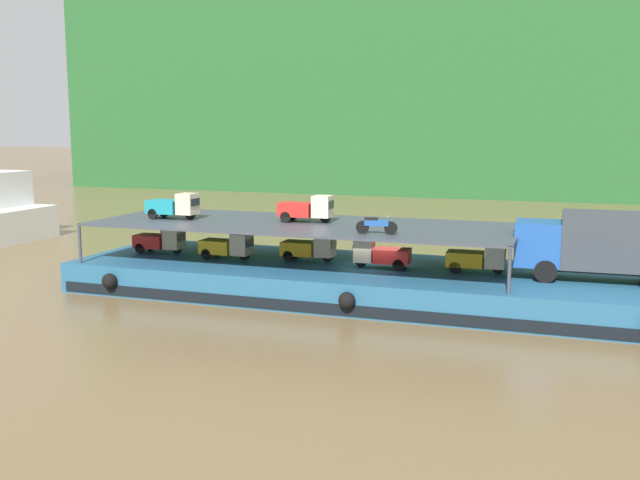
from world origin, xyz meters
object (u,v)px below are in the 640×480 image
mini_truck_lower_aft (227,246)px  mini_truck_upper_stern (174,206)px  mini_truck_lower_mid (310,248)px  cargo_barge (374,282)px  mini_truck_lower_fore (381,254)px  mini_truck_upper_mid (307,209)px  covered_lorry (599,244)px  mini_truck_lower_bow (477,258)px  motorcycle_upper_port (376,225)px  mini_truck_lower_stern (160,240)px

mini_truck_lower_aft → mini_truck_upper_stern: mini_truck_upper_stern is taller
mini_truck_lower_mid → mini_truck_upper_stern: mini_truck_upper_stern is taller
cargo_barge → mini_truck_lower_fore: (0.34, -0.08, 1.44)m
mini_truck_upper_stern → mini_truck_upper_mid: 7.16m
covered_lorry → mini_truck_upper_stern: mini_truck_upper_stern is taller
mini_truck_lower_bow → motorcycle_upper_port: 5.30m
mini_truck_upper_mid → mini_truck_lower_fore: bearing=-9.5°
mini_truck_lower_aft → mini_truck_upper_stern: (-3.03, -0.15, 2.00)m
cargo_barge → mini_truck_lower_mid: mini_truck_lower_mid is taller
cargo_barge → mini_truck_lower_mid: size_ratio=11.05×
cargo_barge → motorcycle_upper_port: size_ratio=16.08×
motorcycle_upper_port → mini_truck_lower_aft: bearing=167.1°
mini_truck_upper_mid → mini_truck_lower_stern: bearing=-176.4°
covered_lorry → motorcycle_upper_port: (-9.59, -2.50, 0.74)m
mini_truck_lower_mid → motorcycle_upper_port: motorcycle_upper_port is taller
mini_truck_lower_fore → mini_truck_lower_bow: size_ratio=1.00×
mini_truck_lower_bow → mini_truck_upper_mid: 8.93m
covered_lorry → motorcycle_upper_port: size_ratio=4.16×
cargo_barge → mini_truck_lower_aft: size_ratio=10.98×
mini_truck_lower_aft → mini_truck_lower_mid: size_ratio=1.01×
mini_truck_lower_fore → mini_truck_upper_mid: (-4.12, 0.69, 2.00)m
mini_truck_lower_fore → mini_truck_lower_bow: same height
mini_truck_lower_fore → mini_truck_lower_bow: (4.58, 0.42, 0.00)m
cargo_barge → mini_truck_upper_mid: (-3.79, 0.60, 3.44)m
cargo_barge → mini_truck_lower_stern: mini_truck_lower_stern is taller
mini_truck_lower_bow → cargo_barge: bearing=-176.1°
mini_truck_lower_aft → mini_truck_upper_stern: size_ratio=1.01×
mini_truck_lower_mid → mini_truck_lower_fore: size_ratio=0.99×
mini_truck_lower_stern → motorcycle_upper_port: 13.15m
mini_truck_lower_aft → mini_truck_lower_bow: bearing=3.3°
mini_truck_lower_stern → mini_truck_upper_mid: bearing=3.6°
covered_lorry → mini_truck_lower_stern: size_ratio=2.86×
cargo_barge → mini_truck_lower_fore: size_ratio=10.94×
cargo_barge → mini_truck_lower_bow: size_ratio=10.99×
covered_lorry → mini_truck_lower_bow: (-5.36, 0.18, -1.00)m
motorcycle_upper_port → mini_truck_lower_bow: bearing=32.4°
mini_truck_lower_stern → mini_truck_lower_aft: size_ratio=0.99×
motorcycle_upper_port → mini_truck_upper_mid: bearing=146.6°
mini_truck_lower_stern → motorcycle_upper_port: size_ratio=1.45×
mini_truck_lower_fore → mini_truck_upper_mid: size_ratio=1.01×
covered_lorry → mini_truck_upper_mid: 14.11m
covered_lorry → mini_truck_upper_mid: size_ratio=2.85×
mini_truck_lower_aft → mini_truck_lower_fore: (8.16, 0.31, 0.00)m
mini_truck_lower_bow → mini_truck_upper_stern: mini_truck_upper_stern is taller
covered_lorry → mini_truck_lower_stern: bearing=-179.8°
mini_truck_lower_stern → mini_truck_upper_stern: mini_truck_upper_stern is taller
mini_truck_upper_mid → mini_truck_lower_mid: bearing=-18.0°
mini_truck_lower_stern → motorcycle_upper_port: motorcycle_upper_port is taller
mini_truck_lower_mid → mini_truck_upper_mid: 2.01m
covered_lorry → mini_truck_upper_stern: size_ratio=2.86×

